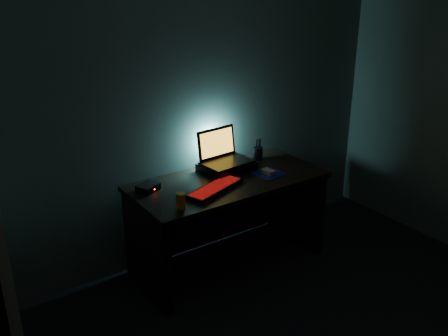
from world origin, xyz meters
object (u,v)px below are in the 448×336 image
at_px(pen_cup, 258,153).
at_px(router, 148,188).
at_px(laptop, 223,154).
at_px(mouse, 269,172).
at_px(juice_glass, 181,201).
at_px(keyboard, 215,188).

relative_size(pen_cup, router, 0.60).
distance_m(laptop, mouse, 0.39).
height_order(mouse, router, router).
relative_size(laptop, router, 2.20).
relative_size(mouse, juice_glass, 0.95).
height_order(laptop, router, laptop).
distance_m(keyboard, mouse, 0.51).
distance_m(keyboard, juice_glass, 0.37).
distance_m(laptop, pen_cup, 0.36).
relative_size(juice_glass, router, 0.59).
height_order(keyboard, router, router).
relative_size(keyboard, mouse, 4.97).
bearing_deg(laptop, mouse, -57.17).
relative_size(keyboard, pen_cup, 4.68).
bearing_deg(keyboard, pen_cup, 6.77).
bearing_deg(pen_cup, juice_glass, -156.50).
xyz_separation_m(laptop, mouse, (0.23, -0.30, -0.10)).
xyz_separation_m(laptop, keyboard, (-0.28, -0.32, -0.11)).
xyz_separation_m(juice_glass, router, (-0.05, 0.38, -0.03)).
height_order(keyboard, juice_glass, juice_glass).
height_order(pen_cup, router, pen_cup).
xyz_separation_m(pen_cup, router, (-1.04, -0.05, -0.03)).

